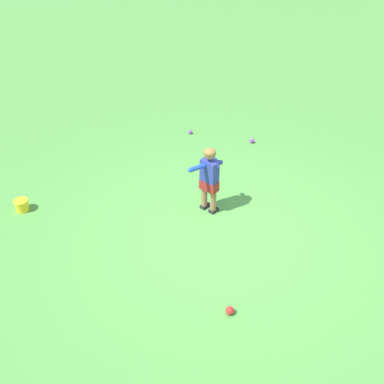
{
  "coord_description": "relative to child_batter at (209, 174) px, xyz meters",
  "views": [
    {
      "loc": [
        -3.98,
        3.06,
        4.32
      ],
      "look_at": [
        0.55,
        0.14,
        0.45
      ],
      "focal_mm": 43.05,
      "sensor_mm": 36.0,
      "label": 1
    }
  ],
  "objects": [
    {
      "name": "child_batter",
      "position": [
        0.0,
        0.0,
        0.0
      ],
      "size": [
        0.31,
        0.63,
        1.08
      ],
      "color": "#232328",
      "rests_on": "ground"
    },
    {
      "name": "ground_plane",
      "position": [
        -0.55,
        0.16,
        -0.65
      ],
      "size": [
        40.0,
        40.0,
        0.0
      ],
      "primitive_type": "plane",
      "color": "#519942"
    },
    {
      "name": "play_ball_far_left",
      "position": [
        2.19,
        -1.08,
        -0.61
      ],
      "size": [
        0.08,
        0.08,
        0.08
      ],
      "primitive_type": "sphere",
      "color": "purple",
      "rests_on": "ground"
    },
    {
      "name": "play_ball_center_lawn",
      "position": [
        1.26,
        -1.86,
        -0.61
      ],
      "size": [
        0.09,
        0.09,
        0.09
      ],
      "primitive_type": "sphere",
      "color": "purple",
      "rests_on": "ground"
    },
    {
      "name": "toy_bucket",
      "position": [
        1.52,
        2.39,
        -0.55
      ],
      "size": [
        0.22,
        0.22,
        0.19
      ],
      "color": "yellow",
      "rests_on": "ground"
    },
    {
      "name": "play_ball_far_right",
      "position": [
        -1.78,
        0.91,
        -0.6
      ],
      "size": [
        0.1,
        0.1,
        0.1
      ],
      "primitive_type": "sphere",
      "color": "red",
      "rests_on": "ground"
    }
  ]
}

